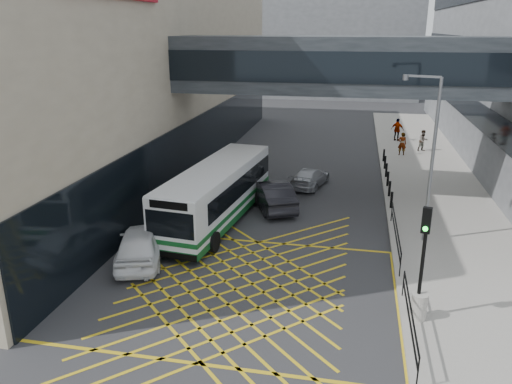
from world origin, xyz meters
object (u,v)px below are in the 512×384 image
Objects in this scene: bus at (218,192)px; car_silver at (310,177)px; car_dark at (272,194)px; pedestrian_c at (397,130)px; pedestrian_a at (402,144)px; pedestrian_b at (423,141)px; traffic_light at (424,248)px; car_white at (140,244)px; street_lamp at (429,150)px; litter_bin at (419,306)px.

car_silver is at bearing 65.68° from bus.
pedestrian_c reaches higher than car_dark.
pedestrian_a is 2.39m from pedestrian_b.
traffic_light reaches higher than bus.
car_white is 2.99× the size of pedestrian_b.
street_lamp is 18.41m from pedestrian_b.
street_lamp is at bearing 131.83° from car_dark.
car_dark is 3.00× the size of pedestrian_b.
pedestrian_b is (9.51, 14.72, 0.21)m from car_dark.
car_white is at bearing 85.73° from pedestrian_c.
pedestrian_c is at bearing 70.14° from bus.
car_dark is at bearing 52.70° from bus.
traffic_light is (8.98, -7.66, 1.21)m from bus.
pedestrian_c reaches higher than pedestrian_a.
pedestrian_b is (2.83, 24.83, 0.37)m from litter_bin.
car_white is 13.28m from car_silver.
pedestrian_c is at bearing 89.67° from pedestrian_b.
pedestrian_a is (6.15, 8.77, 0.41)m from car_silver.
traffic_light reaches higher than pedestrian_b.
pedestrian_a is 1.05× the size of pedestrian_b.
street_lamp is at bearing 140.82° from car_silver.
litter_bin is 0.52× the size of pedestrian_a.
traffic_light reaches higher than pedestrian_c.
pedestrian_c reaches higher than litter_bin.
car_white is 1.24× the size of car_silver.
street_lamp is 3.89× the size of pedestrian_c.
car_silver is 0.99× the size of traffic_light.
car_dark is 4.60m from car_silver.
bus is 11.66× the size of litter_bin.
street_lamp is (11.82, 4.30, 3.58)m from car_white.
car_dark is at bearing 137.32° from traffic_light.
street_lamp reaches higher than pedestrian_c.
traffic_light is 23.32m from pedestrian_a.
traffic_light is at bearing 108.63° from pedestrian_c.
bus is at bearing 84.87° from pedestrian_c.
car_silver is at bearing 51.70° from pedestrian_a.
traffic_light is 0.54× the size of street_lamp.
litter_bin is at bearing -123.47° from pedestrian_b.
car_white is at bearing -148.90° from pedestrian_b.
litter_bin is at bearing -33.81° from bus.
car_white reaches higher than car_silver.
bus is 20.93m from pedestrian_b.
pedestrian_b is (13.88, 22.27, 0.20)m from car_white.
car_silver is 15.25m from litter_bin.
bus is at bearing 53.60° from pedestrian_a.
pedestrian_b is (7.87, 10.43, 0.37)m from car_silver.
litter_bin is (-0.77, -6.85, -3.75)m from street_lamp.
pedestrian_b is at bearing -147.41° from car_dark.
bus is at bearing 21.91° from car_dark.
car_silver is (4.01, 6.79, -0.95)m from bus.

